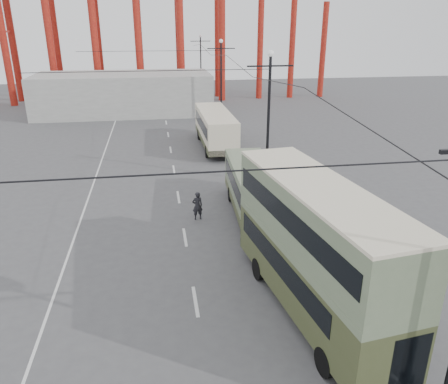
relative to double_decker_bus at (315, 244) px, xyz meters
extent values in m
plane|color=#4B4B4E|center=(-3.56, -2.63, -3.07)|extent=(160.00, 160.00, 0.00)
cube|color=silver|center=(-4.56, 16.37, -3.07)|extent=(0.15, 82.00, 0.01)
cube|color=silver|center=(1.84, 17.37, -3.07)|extent=(0.12, 120.00, 0.01)
cube|color=silver|center=(-10.56, 17.37, -3.07)|extent=(0.12, 120.00, 0.01)
cylinder|color=black|center=(2.04, 15.37, 1.43)|extent=(0.20, 0.20, 9.00)
cylinder|color=black|center=(2.04, 15.37, -2.82)|extent=(0.44, 0.44, 0.50)
cube|color=black|center=(2.04, 15.37, 5.23)|extent=(3.20, 0.10, 0.10)
sphere|color=white|center=(2.04, 15.37, 6.03)|extent=(0.44, 0.44, 0.44)
cylinder|color=black|center=(2.04, 37.37, 1.43)|extent=(0.20, 0.20, 9.00)
cylinder|color=black|center=(2.04, 37.37, -2.82)|extent=(0.44, 0.44, 0.50)
cube|color=black|center=(2.04, 37.37, 5.23)|extent=(3.20, 0.10, 0.10)
sphere|color=white|center=(2.04, 37.37, 6.03)|extent=(0.44, 0.44, 0.44)
cylinder|color=black|center=(2.04, 59.37, 1.43)|extent=(0.20, 0.20, 9.00)
cylinder|color=black|center=(2.04, 59.37, -2.82)|extent=(0.44, 0.44, 0.50)
cube|color=black|center=(2.04, 59.37, 5.23)|extent=(3.20, 0.10, 0.10)
sphere|color=white|center=(2.04, 59.37, 6.03)|extent=(0.44, 0.44, 0.44)
cylinder|color=maroon|center=(-25.56, 52.37, 5.93)|extent=(1.00, 1.00, 18.00)
cylinder|color=maroon|center=(-25.56, 56.37, 5.93)|extent=(1.00, 1.00, 18.00)
cylinder|color=maroon|center=(-19.56, 52.37, 10.43)|extent=(1.00, 1.00, 27.00)
cylinder|color=maroon|center=(-19.56, 56.37, 10.43)|extent=(1.00, 1.00, 27.00)
cylinder|color=maroon|center=(15.44, 53.37, 7.93)|extent=(0.90, 0.90, 22.00)
cylinder|color=maroon|center=(20.44, 53.37, 3.93)|extent=(0.90, 0.90, 14.00)
cube|color=#979692|center=(-9.56, 44.37, -0.57)|extent=(22.00, 10.00, 5.00)
cube|color=#3C4324|center=(0.00, 0.00, -1.39)|extent=(3.91, 10.47, 2.25)
cube|color=black|center=(0.00, 0.00, -0.93)|extent=(3.68, 8.45, 0.92)
cube|color=#637555|center=(0.00, 0.00, -0.11)|extent=(3.93, 10.47, 0.31)
cube|color=#637555|center=(0.00, 0.00, 1.17)|extent=(3.91, 10.47, 2.25)
cube|color=black|center=(0.00, 0.00, 1.27)|extent=(3.87, 9.87, 0.87)
cube|color=beige|center=(0.00, 0.00, 2.35)|extent=(3.93, 10.47, 0.12)
cylinder|color=black|center=(-1.53, 2.68, -2.56)|extent=(0.42, 1.05, 1.02)
cylinder|color=black|center=(0.76, 2.99, -2.56)|extent=(0.42, 1.05, 1.02)
cylinder|color=black|center=(-0.70, -3.39, -2.56)|extent=(0.42, 1.05, 1.02)
cylinder|color=black|center=(1.59, -3.08, -2.56)|extent=(0.42, 1.05, 1.02)
cube|color=#637555|center=(-0.25, 8.89, -1.39)|extent=(2.91, 10.71, 2.31)
cube|color=black|center=(-0.25, 8.89, -1.00)|extent=(2.90, 9.56, 0.92)
cube|color=#3C4324|center=(-0.25, 8.89, -2.30)|extent=(2.94, 10.71, 0.48)
cube|color=#637555|center=(-0.25, 8.89, -0.15)|extent=(2.93, 10.71, 0.15)
cylinder|color=black|center=(-1.20, 11.93, -2.59)|extent=(0.32, 0.98, 0.96)
cylinder|color=black|center=(0.98, 11.83, -2.59)|extent=(0.32, 0.98, 0.96)
cylinder|color=black|center=(-1.50, 5.57, -2.59)|extent=(0.32, 0.98, 0.96)
cylinder|color=black|center=(0.67, 5.47, -2.59)|extent=(0.32, 0.98, 0.96)
cube|color=beige|center=(-0.30, 25.72, -1.21)|extent=(2.71, 10.68, 2.56)
cube|color=black|center=(-0.30, 25.72, -0.78)|extent=(2.75, 9.40, 1.01)
cube|color=#3C4324|center=(-0.30, 25.72, -2.22)|extent=(2.74, 10.68, 0.53)
cube|color=beige|center=(-0.30, 25.72, 0.16)|extent=(2.73, 10.68, 0.17)
cylinder|color=black|center=(-1.51, 28.49, -2.54)|extent=(0.30, 1.07, 1.07)
cylinder|color=black|center=(0.90, 28.50, -2.54)|extent=(0.30, 1.07, 1.07)
cylinder|color=black|center=(-1.49, 22.52, -2.54)|extent=(0.30, 1.07, 1.07)
cylinder|color=black|center=(0.92, 22.53, -2.54)|extent=(0.30, 1.07, 1.07)
imported|color=black|center=(-3.62, 9.64, -2.21)|extent=(0.69, 0.52, 1.73)
camera|label=1|loc=(-5.80, -14.15, 7.91)|focal=35.00mm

